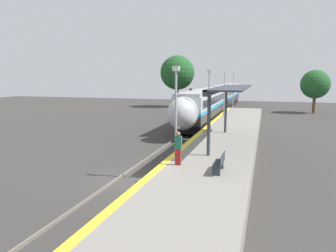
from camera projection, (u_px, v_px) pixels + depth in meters
The scene contains 15 objects.
ground_plane at pixel (132, 180), 17.85m from camera, with size 120.00×120.00×0.00m, color #383533.
rail_left at pixel (120, 177), 18.04m from camera, with size 0.08×90.00×0.15m, color slate.
rail_right at pixel (144, 180), 17.64m from camera, with size 0.08×90.00×0.15m, color slate.
train at pixel (218, 98), 48.28m from camera, with size 2.77×45.41×4.02m.
platform_right at pixel (204, 177), 16.65m from camera, with size 4.71×64.00×1.05m.
platform_bench at pixel (220, 162), 15.64m from camera, with size 0.44×1.64×0.89m.
person_waiting at pixel (178, 148), 16.85m from camera, with size 0.36×0.23×1.75m.
railway_signal at pixel (191, 101), 40.27m from camera, with size 0.28×0.28×4.09m.
lamppost_near at pixel (176, 107), 17.29m from camera, with size 0.36×0.20×5.07m.
lamppost_mid at pixel (209, 96), 27.18m from camera, with size 0.36×0.20×5.07m.
lamppost_far at pixel (224, 91), 37.07m from camera, with size 0.36×0.20×5.07m.
lamppost_farthest at pixel (233, 87), 46.97m from camera, with size 0.36×0.20×5.07m.
station_canopy at pixel (228, 90), 22.18m from camera, with size 2.02×11.17×3.85m.
background_tree_left at pixel (177, 73), 58.67m from camera, with size 6.13×6.13×9.25m.
background_tree_right at pixel (315, 84), 49.12m from camera, with size 4.30×4.30×6.53m.
Camera 1 is at (6.80, -15.92, 5.62)m, focal length 35.00 mm.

